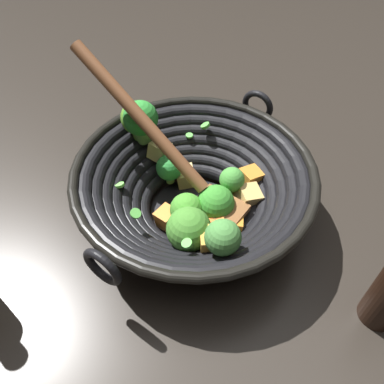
% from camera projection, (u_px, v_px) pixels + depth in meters
% --- Properties ---
extents(ground_plane, '(4.00, 4.00, 0.00)m').
position_uv_depth(ground_plane, '(194.00, 214.00, 0.61)').
color(ground_plane, '#28231E').
extents(wok, '(0.34, 0.34, 0.22)m').
position_uv_depth(wok, '(193.00, 186.00, 0.56)').
color(wok, black).
rests_on(wok, ground).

